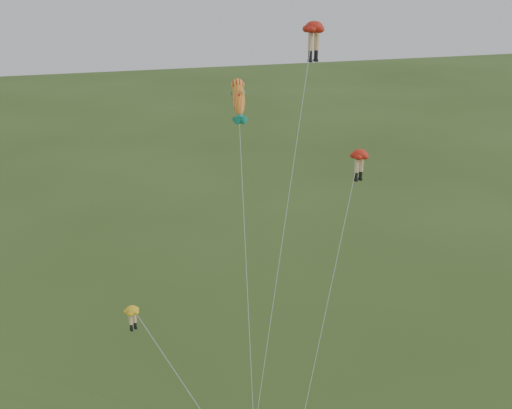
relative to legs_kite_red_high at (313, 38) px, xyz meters
name	(u,v)px	position (x,y,z in m)	size (l,w,h in m)	color
legs_kite_red_high	(313,38)	(0.00, 0.00, 0.00)	(7.56, 9.71, 23.27)	red
legs_kite_red_mid	(358,163)	(2.68, -1.74, -7.59)	(7.63, 8.48, 15.56)	red
legs_kite_yellow	(139,321)	(-11.99, -5.17, -14.35)	(5.75, 6.59, 8.78)	yellow
fish_kite	(239,99)	(-4.07, 2.10, -3.86)	(3.23, 12.92, 19.90)	yellow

